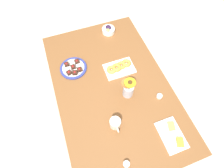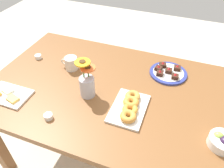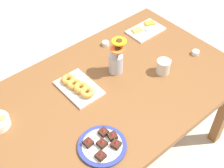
% 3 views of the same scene
% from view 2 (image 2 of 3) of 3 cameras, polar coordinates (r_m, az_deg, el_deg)
% --- Properties ---
extents(ground_plane, '(6.00, 6.00, 0.00)m').
position_cam_2_polar(ground_plane, '(1.96, 0.00, -17.45)').
color(ground_plane, beige).
extents(dining_table, '(1.60, 1.00, 0.74)m').
position_cam_2_polar(dining_table, '(1.44, 0.00, -3.75)').
color(dining_table, brown).
rests_on(dining_table, ground_plane).
extents(coffee_mug, '(0.12, 0.09, 0.09)m').
position_cam_2_polar(coffee_mug, '(1.55, -10.67, 5.39)').
color(coffee_mug, beige).
rests_on(coffee_mug, dining_table).
extents(grape_bowl, '(0.14, 0.14, 0.07)m').
position_cam_2_polar(grape_bowl, '(1.22, 26.99, -13.22)').
color(grape_bowl, white).
rests_on(grape_bowl, dining_table).
extents(cheese_platter, '(0.26, 0.17, 0.03)m').
position_cam_2_polar(cheese_platter, '(1.48, -25.55, -2.52)').
color(cheese_platter, white).
rests_on(cheese_platter, dining_table).
extents(croissant_platter, '(0.19, 0.28, 0.05)m').
position_cam_2_polar(croissant_platter, '(1.25, 4.69, -5.93)').
color(croissant_platter, white).
rests_on(croissant_platter, dining_table).
extents(jam_cup_honey, '(0.05, 0.05, 0.03)m').
position_cam_2_polar(jam_cup_honey, '(1.74, -18.73, 6.81)').
color(jam_cup_honey, white).
rests_on(jam_cup_honey, dining_table).
extents(jam_cup_berry, '(0.05, 0.05, 0.03)m').
position_cam_2_polar(jam_cup_berry, '(1.26, -16.30, -8.09)').
color(jam_cup_berry, white).
rests_on(jam_cup_berry, dining_table).
extents(dessert_plate, '(0.25, 0.25, 0.05)m').
position_cam_2_polar(dessert_plate, '(1.54, 14.41, 2.94)').
color(dessert_plate, navy).
rests_on(dessert_plate, dining_table).
extents(flower_vase, '(0.11, 0.11, 0.24)m').
position_cam_2_polar(flower_vase, '(1.30, -6.55, -0.04)').
color(flower_vase, '#B2B2BC').
rests_on(flower_vase, dining_table).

